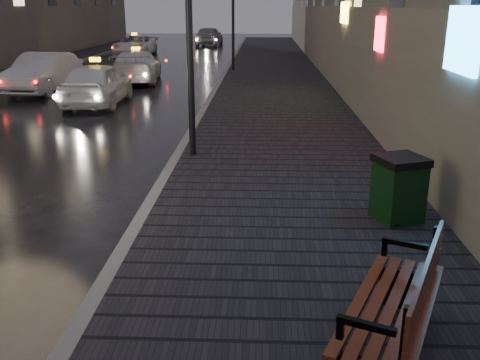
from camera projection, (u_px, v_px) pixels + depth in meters
The scene contains 12 objects.
sidewalk at pixel (274, 74), 25.83m from camera, with size 4.60×58.00×0.15m, color black.
curb at pixel (225, 74), 25.92m from camera, with size 0.20×58.00×0.15m, color slate.
sidewalk_far at pixel (19, 72), 26.34m from camera, with size 2.40×58.00×0.15m, color black.
curb_far at pixel (45, 73), 26.29m from camera, with size 0.20×58.00×0.15m, color slate.
lamp_far at pixel (233, 0), 25.79m from camera, with size 0.36×0.36×5.28m.
bench at pixel (401, 305), 4.86m from camera, with size 1.43×2.10×1.02m.
trash_bin at pixel (399, 188), 7.98m from camera, with size 0.84×0.84×0.99m.
taxi_near at pixel (97, 84), 18.03m from camera, with size 1.71×4.26×1.45m, color white.
car_left_mid at pixel (43, 73), 20.72m from camera, with size 1.57×4.50×1.48m, color #AAAAB3.
taxi_mid at pixel (137, 66), 23.44m from camera, with size 1.92×4.72×1.37m, color silver.
taxi_far at pixel (135, 45), 35.71m from camera, with size 2.23×4.85×1.35m, color silver.
car_far at pixel (209, 36), 44.28m from camera, with size 1.84×4.57×1.56m, color gray.
Camera 1 is at (3.36, -5.19, 3.26)m, focal length 40.00 mm.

